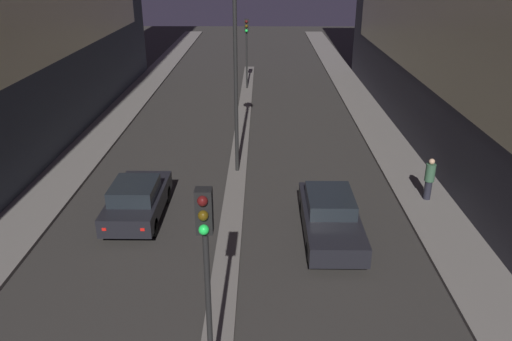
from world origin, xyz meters
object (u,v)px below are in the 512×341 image
object	(u,v)px
street_lamp	(235,33)
car_left_lane	(137,200)
traffic_light_near	(206,249)
car_right_lane	(330,217)
traffic_light_mid	(247,38)
pedestrian_on_right_sidewalk	(429,178)

from	to	relation	value
street_lamp	car_left_lane	size ratio (longest dim) A/B	1.96
traffic_light_near	car_right_lane	size ratio (longest dim) A/B	1.00
traffic_light_near	car_right_lane	xyz separation A→B (m)	(3.39, 6.58, -2.85)
street_lamp	car_right_lane	xyz separation A→B (m)	(3.39, -5.38, -5.28)
traffic_light_near	street_lamp	world-z (taller)	street_lamp
traffic_light_mid	street_lamp	bearing A→B (deg)	-90.00
car_left_lane	pedestrian_on_right_sidewalk	bearing A→B (deg)	7.72
traffic_light_near	pedestrian_on_right_sidewalk	bearing A→B (deg)	50.90
car_right_lane	pedestrian_on_right_sidewalk	size ratio (longest dim) A/B	2.83
street_lamp	car_right_lane	size ratio (longest dim) A/B	1.70
traffic_light_mid	street_lamp	distance (m)	15.02
car_right_lane	street_lamp	bearing A→B (deg)	122.25
traffic_light_mid	car_right_lane	distance (m)	20.68
pedestrian_on_right_sidewalk	car_right_lane	bearing A→B (deg)	-147.28
car_right_lane	pedestrian_on_right_sidewalk	bearing A→B (deg)	32.72
traffic_light_mid	car_left_lane	world-z (taller)	traffic_light_mid
car_left_lane	car_right_lane	size ratio (longest dim) A/B	0.87
car_right_lane	pedestrian_on_right_sidewalk	xyz separation A→B (m)	(4.10, 2.63, 0.26)
traffic_light_near	car_left_lane	distance (m)	8.91
traffic_light_mid	car_left_lane	xyz separation A→B (m)	(-3.39, -19.05, -2.83)
street_lamp	pedestrian_on_right_sidewalk	world-z (taller)	street_lamp
street_lamp	car_right_lane	bearing A→B (deg)	-57.75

